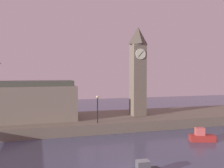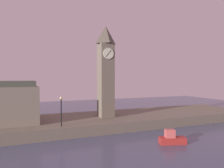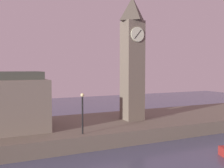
# 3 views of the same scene
# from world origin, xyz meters

# --- Properties ---
(far_embankment) EXTENTS (70.00, 12.00, 1.50)m
(far_embankment) POSITION_xyz_m (0.00, 20.00, 0.75)
(far_embankment) COLOR #6B6051
(far_embankment) RESTS_ON ground
(clock_tower) EXTENTS (2.51, 2.54, 14.87)m
(clock_tower) POSITION_xyz_m (7.82, 19.59, 9.18)
(clock_tower) COLOR #6B6051
(clock_tower) RESTS_ON far_embankment
(streetlamp) EXTENTS (0.36, 0.36, 3.94)m
(streetlamp) POSITION_xyz_m (-0.21, 15.18, 3.96)
(streetlamp) COLOR black
(streetlamp) RESTS_ON far_embankment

